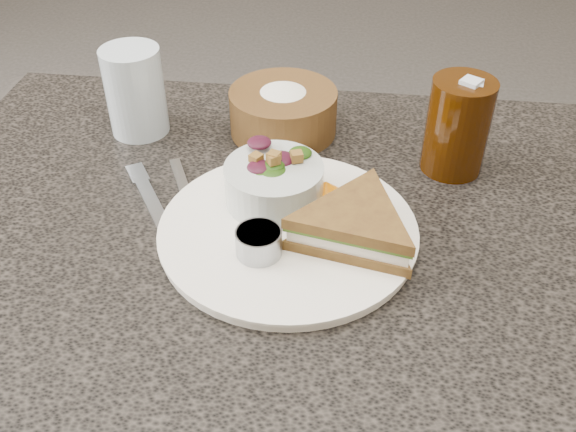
# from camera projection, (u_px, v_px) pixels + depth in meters

# --- Properties ---
(dining_table) EXTENTS (1.00, 0.70, 0.75)m
(dining_table) POSITION_uv_depth(u_px,v_px,m) (289.00, 402.00, 1.03)
(dining_table) COLOR black
(dining_table) RESTS_ON floor
(dinner_plate) EXTENTS (0.31, 0.31, 0.01)m
(dinner_plate) POSITION_uv_depth(u_px,v_px,m) (288.00, 231.00, 0.77)
(dinner_plate) COLOR white
(dinner_plate) RESTS_ON dining_table
(sandwich) EXTENTS (0.20, 0.20, 0.05)m
(sandwich) POSITION_uv_depth(u_px,v_px,m) (355.00, 225.00, 0.73)
(sandwich) COLOR brown
(sandwich) RESTS_ON dinner_plate
(salad_bowl) EXTENTS (0.14, 0.14, 0.07)m
(salad_bowl) POSITION_uv_depth(u_px,v_px,m) (274.00, 177.00, 0.78)
(salad_bowl) COLOR #B5BFBA
(salad_bowl) RESTS_ON dinner_plate
(dressing_ramekin) EXTENTS (0.07, 0.07, 0.03)m
(dressing_ramekin) POSITION_uv_depth(u_px,v_px,m) (259.00, 243.00, 0.72)
(dressing_ramekin) COLOR #8E939A
(dressing_ramekin) RESTS_ON dinner_plate
(orange_wedge) EXTENTS (0.08, 0.08, 0.03)m
(orange_wedge) POSITION_uv_depth(u_px,v_px,m) (326.00, 191.00, 0.80)
(orange_wedge) COLOR orange
(orange_wedge) RESTS_ON dinner_plate
(fork) EXTENTS (0.11, 0.16, 0.00)m
(fork) POSITION_uv_depth(u_px,v_px,m) (156.00, 211.00, 0.81)
(fork) COLOR #AEB1B8
(fork) RESTS_ON dining_table
(knife) EXTENTS (0.10, 0.20, 0.00)m
(knife) POSITION_uv_depth(u_px,v_px,m) (189.00, 204.00, 0.82)
(knife) COLOR #ADADAF
(knife) RESTS_ON dining_table
(bread_basket) EXTENTS (0.19, 0.19, 0.09)m
(bread_basket) POSITION_uv_depth(u_px,v_px,m) (283.00, 105.00, 0.93)
(bread_basket) COLOR brown
(bread_basket) RESTS_ON dining_table
(cola_glass) EXTENTS (0.11, 0.11, 0.14)m
(cola_glass) POSITION_uv_depth(u_px,v_px,m) (458.00, 122.00, 0.84)
(cola_glass) COLOR black
(cola_glass) RESTS_ON dining_table
(water_glass) EXTENTS (0.10, 0.10, 0.13)m
(water_glass) POSITION_uv_depth(u_px,v_px,m) (135.00, 91.00, 0.92)
(water_glass) COLOR silver
(water_glass) RESTS_ON dining_table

